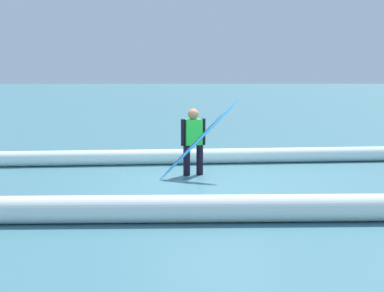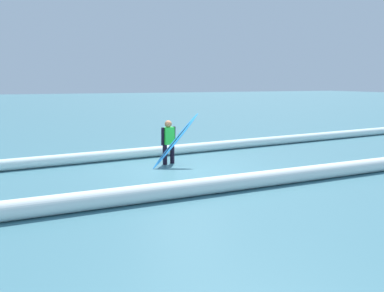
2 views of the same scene
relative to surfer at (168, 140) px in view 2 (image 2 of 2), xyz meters
name	(u,v)px [view 2 (image 2 of 2)]	position (x,y,z in m)	size (l,w,h in m)	color
ground_plane	(187,169)	(-0.28, 0.82, -0.76)	(151.81, 151.81, 0.00)	#3F7381
surfer	(168,140)	(0.00, 0.00, 0.00)	(0.50, 0.29, 1.36)	black
surfboard	(176,140)	(-0.11, 0.37, 0.03)	(1.62, 0.49, 1.60)	#268CE5
wave_crest_foreground	(143,153)	(0.48, -1.26, -0.59)	(0.34, 0.34, 25.59)	white
wave_crest_midground	(129,196)	(2.06, 3.40, -0.56)	(0.39, 0.39, 22.66)	white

